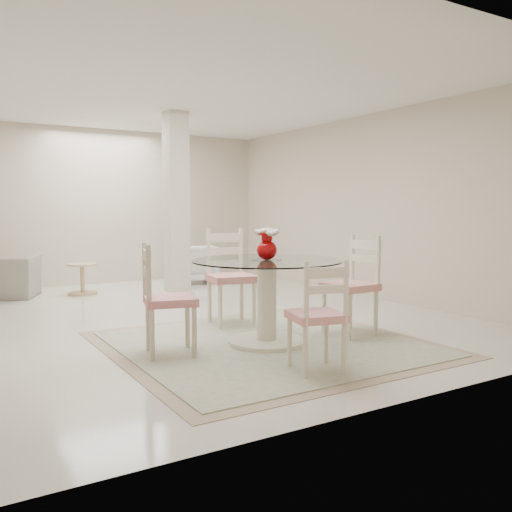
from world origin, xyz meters
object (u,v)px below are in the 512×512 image
dining_chair_north (229,269)px  armchair_white (194,264)px  dining_table (267,302)px  dining_chair_west (162,291)px  dining_chair_south (320,308)px  red_vase (267,244)px  side_table (82,280)px  dining_chair_east (355,277)px  recliner_taupe (3,277)px  column (176,206)px

dining_chair_north → armchair_white: 3.59m
dining_table → dining_chair_west: (-1.01, 0.14, 0.16)m
dining_chair_west → dining_chair_south: size_ratio=1.10×
red_vase → dining_chair_west: 1.10m
dining_table → side_table: bearing=100.6°
dining_chair_east → armchair_white: (0.24, 4.53, -0.27)m
dining_table → recliner_taupe: (-1.86, 4.37, -0.11)m
column → dining_chair_west: bearing=-115.3°
column → dining_table: column is taller
dining_chair_east → dining_chair_north: bearing=-145.2°
red_vase → dining_chair_south: size_ratio=0.30×
dining_chair_west → side_table: 3.98m
column → recliner_taupe: size_ratio=2.82×
dining_table → dining_chair_west: 1.03m
red_vase → recliner_taupe: bearing=113.0°
side_table → column: bearing=-45.1°
dining_chair_east → dining_chair_south: 1.46m
dining_chair_north → dining_chair_west: (-1.15, -0.88, -0.05)m
dining_chair_south → dining_chair_north: bearing=-84.0°
red_vase → side_table: size_ratio=0.64×
dining_chair_south → recliner_taupe: bearing=-58.6°
dining_chair_north → side_table: dining_chair_north is taller
dining_table → dining_chair_east: bearing=-6.7°
dining_chair_west → dining_chair_north: bearing=-38.0°
column → dining_chair_south: size_ratio=2.67×
recliner_taupe → dining_table: bearing=136.0°
red_vase → dining_chair_south: (-0.14, -1.00, -0.45)m
dining_chair_north → side_table: bearing=115.7°
dining_chair_south → recliner_taupe: size_ratio=1.06×
dining_table → red_vase: (0.00, -0.00, 0.56)m
dining_table → armchair_white: (1.26, 4.41, -0.08)m
recliner_taupe → side_table: 1.13m
dining_chair_east → side_table: (-1.79, 4.21, -0.38)m
dining_chair_east → side_table: size_ratio=2.41×
dining_table → recliner_taupe: bearing=113.0°
dining_chair_west → recliner_taupe: bearing=25.9°
red_vase → side_table: red_vase is taller
red_vase → dining_chair_east: bearing=-6.6°
dining_table → side_table: 4.17m
column → dining_chair_east: 3.27m
dining_chair_north → dining_chair_east: bearing=-43.0°
dining_chair_west → side_table: dining_chair_west is taller
dining_chair_north → recliner_taupe: dining_chair_north is taller
column → armchair_white: bearing=57.1°
dining_chair_east → red_vase: bearing=-99.5°
red_vase → dining_chair_west: bearing=171.9°
dining_chair_south → armchair_white: bearing=-90.7°
red_vase → dining_table: bearing=146.3°
dining_table → red_vase: red_vase is taller
column → dining_table: 3.15m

